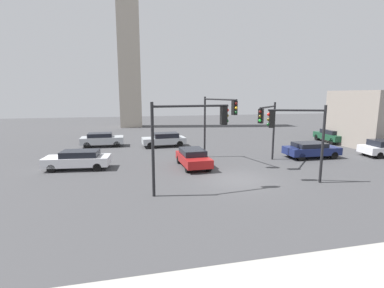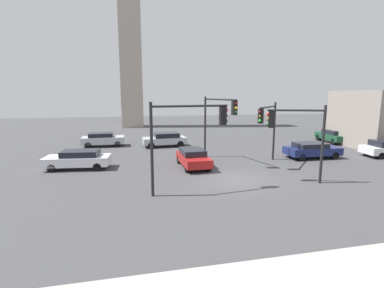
# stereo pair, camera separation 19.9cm
# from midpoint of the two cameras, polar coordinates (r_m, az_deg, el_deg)

# --- Properties ---
(ground_plane) EXTENTS (107.48, 107.48, 0.00)m
(ground_plane) POSITION_cam_midpoint_polar(r_m,az_deg,el_deg) (18.46, 9.19, -6.97)
(ground_plane) COLOR #424244
(sidewalk_corner) EXTENTS (38.69, 3.70, 0.15)m
(sidewalk_corner) POSITION_cam_midpoint_polar(r_m,az_deg,el_deg) (10.22, 33.39, -22.75)
(sidewalk_corner) COLOR #A8A59E
(sidewalk_corner) RESTS_ON ground_plane
(traffic_light_0) EXTENTS (3.23, 1.29, 4.69)m
(traffic_light_0) POSITION_cam_midpoint_polar(r_m,az_deg,el_deg) (18.16, 20.28, 2.93)
(traffic_light_0) COLOR black
(traffic_light_0) RESTS_ON ground_plane
(traffic_light_1) EXTENTS (2.87, 3.09, 4.68)m
(traffic_light_1) POSITION_cam_midpoint_polar(r_m,az_deg,el_deg) (22.18, 15.11, 4.45)
(traffic_light_1) COLOR black
(traffic_light_1) RESTS_ON ground_plane
(traffic_light_2) EXTENTS (1.30, 4.47, 5.11)m
(traffic_light_2) POSITION_cam_midpoint_polar(r_m,az_deg,el_deg) (22.27, 5.56, 5.80)
(traffic_light_2) COLOR black
(traffic_light_2) RESTS_ON ground_plane
(traffic_light_3) EXTENTS (4.34, 0.74, 4.94)m
(traffic_light_3) POSITION_cam_midpoint_polar(r_m,az_deg,el_deg) (15.22, -0.19, 3.34)
(traffic_light_3) COLOR black
(traffic_light_3) RESTS_ON ground_plane
(car_0) EXTENTS (1.95, 4.08, 1.32)m
(car_0) POSITION_cam_midpoint_polar(r_m,az_deg,el_deg) (21.15, 0.48, -2.71)
(car_0) COLOR maroon
(car_0) RESTS_ON ground_plane
(car_1) EXTENTS (4.45, 2.09, 1.30)m
(car_1) POSITION_cam_midpoint_polar(r_m,az_deg,el_deg) (26.14, 22.93, -1.05)
(car_1) COLOR navy
(car_1) RESTS_ON ground_plane
(car_2) EXTENTS (4.43, 2.07, 1.41)m
(car_2) POSITION_cam_midpoint_polar(r_m,az_deg,el_deg) (29.42, -5.19, 0.94)
(car_2) COLOR #ADB2B7
(car_2) RESTS_ON ground_plane
(car_3) EXTENTS (4.66, 2.27, 1.35)m
(car_3) POSITION_cam_midpoint_polar(r_m,az_deg,el_deg) (22.10, -21.44, -2.81)
(car_3) COLOR silver
(car_3) RESTS_ON ground_plane
(car_4) EXTENTS (4.19, 1.90, 1.41)m
(car_4) POSITION_cam_midpoint_polar(r_m,az_deg,el_deg) (30.73, -17.14, 0.93)
(car_4) COLOR #ADB2B7
(car_4) RESTS_ON ground_plane
(car_6) EXTENTS (2.36, 4.53, 1.43)m
(car_6) POSITION_cam_midpoint_polar(r_m,az_deg,el_deg) (35.42, 26.44, 1.49)
(car_6) COLOR #19472D
(car_6) RESTS_ON ground_plane
(skyline_tower) EXTENTS (3.40, 3.40, 38.26)m
(skyline_tower) POSITION_cam_midpoint_polar(r_m,az_deg,el_deg) (50.21, -12.39, 25.66)
(skyline_tower) COLOR #A89E8E
(skyline_tower) RESTS_ON ground_plane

